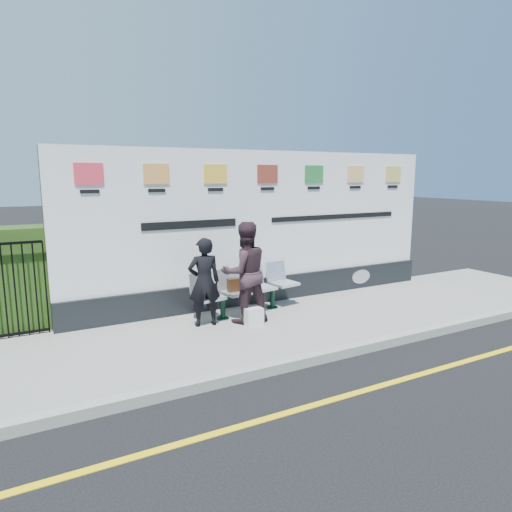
{
  "coord_description": "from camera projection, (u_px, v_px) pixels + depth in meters",
  "views": [
    {
      "loc": [
        -3.96,
        -4.02,
        2.65
      ],
      "look_at": [
        -0.22,
        2.91,
        1.25
      ],
      "focal_mm": 32.0,
      "sensor_mm": 36.0,
      "label": 1
    }
  ],
  "objects": [
    {
      "name": "billboard",
      "position": [
        265.0,
        237.0,
        9.12
      ],
      "size": [
        8.0,
        0.3,
        3.0
      ],
      "color": "black",
      "rests_on": "pavement"
    },
    {
      "name": "pavement",
      "position": [
        278.0,
        326.0,
        7.95
      ],
      "size": [
        14.0,
        3.0,
        0.12
      ],
      "primitive_type": "cube",
      "color": "gray",
      "rests_on": "ground"
    },
    {
      "name": "woman_left",
      "position": [
        204.0,
        282.0,
        7.67
      ],
      "size": [
        0.6,
        0.44,
        1.51
      ],
      "primitive_type": "imported",
      "rotation": [
        0.0,
        0.0,
        3.0
      ],
      "color": "black",
      "rests_on": "pavement"
    },
    {
      "name": "handbag_brown",
      "position": [
        236.0,
        285.0,
        8.21
      ],
      "size": [
        0.31,
        0.16,
        0.24
      ],
      "primitive_type": "cube",
      "rotation": [
        0.0,
        0.0,
        -0.1
      ],
      "color": "black",
      "rests_on": "bench"
    },
    {
      "name": "ground",
      "position": [
        380.0,
        386.0,
        5.8
      ],
      "size": [
        80.0,
        80.0,
        0.0
      ],
      "primitive_type": "plane",
      "color": "black"
    },
    {
      "name": "carrier_bag_white",
      "position": [
        254.0,
        317.0,
        7.76
      ],
      "size": [
        0.3,
        0.18,
        0.3
      ],
      "primitive_type": "cube",
      "color": "silver",
      "rests_on": "pavement"
    },
    {
      "name": "bench",
      "position": [
        248.0,
        301.0,
        8.44
      ],
      "size": [
        2.23,
        0.89,
        0.47
      ],
      "primitive_type": null,
      "rotation": [
        0.0,
        0.0,
        0.15
      ],
      "color": "silver",
      "rests_on": "pavement"
    },
    {
      "name": "yellow_line",
      "position": [
        380.0,
        386.0,
        5.8
      ],
      "size": [
        14.0,
        0.1,
        0.01
      ],
      "primitive_type": "cube",
      "color": "yellow",
      "rests_on": "ground"
    },
    {
      "name": "woman_right",
      "position": [
        245.0,
        272.0,
        7.85
      ],
      "size": [
        0.9,
        0.72,
        1.75
      ],
      "primitive_type": "imported",
      "rotation": [
        0.0,
        0.0,
        3.07
      ],
      "color": "#332127",
      "rests_on": "pavement"
    },
    {
      "name": "kerb",
      "position": [
        331.0,
        354.0,
        6.65
      ],
      "size": [
        14.0,
        0.18,
        0.14
      ],
      "primitive_type": "cube",
      "color": "gray",
      "rests_on": "ground"
    }
  ]
}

